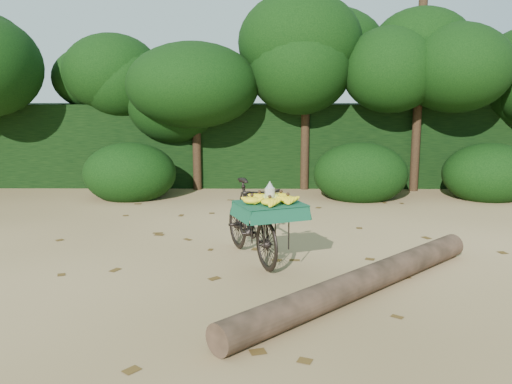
{
  "coord_description": "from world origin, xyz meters",
  "views": [
    {
      "loc": [
        -0.44,
        -6.13,
        2.05
      ],
      "look_at": [
        -0.5,
        0.22,
        0.88
      ],
      "focal_mm": 38.0,
      "sensor_mm": 36.0,
      "label": 1
    }
  ],
  "objects": [
    {
      "name": "tree_row",
      "position": [
        -0.65,
        5.5,
        2.0
      ],
      "size": [
        14.5,
        2.0,
        4.0
      ],
      "primitive_type": null,
      "color": "black",
      "rests_on": "ground"
    },
    {
      "name": "leaf_litter",
      "position": [
        0.0,
        0.65,
        0.01
      ],
      "size": [
        7.0,
        7.3,
        0.01
      ],
      "primitive_type": null,
      "color": "#4E3614",
      "rests_on": "ground"
    },
    {
      "name": "vendor_bicycle",
      "position": [
        -0.55,
        0.36,
        0.51
      ],
      "size": [
        1.19,
        1.81,
        1.0
      ],
      "rotation": [
        0.0,
        0.0,
        0.38
      ],
      "color": "black",
      "rests_on": "ground"
    },
    {
      "name": "hedge_backdrop",
      "position": [
        0.0,
        6.3,
        0.9
      ],
      "size": [
        26.0,
        1.8,
        1.8
      ],
      "primitive_type": "cube",
      "color": "black",
      "rests_on": "ground"
    },
    {
      "name": "ground",
      "position": [
        0.0,
        0.0,
        0.0
      ],
      "size": [
        80.0,
        80.0,
        0.0
      ],
      "primitive_type": "plane",
      "color": "tan",
      "rests_on": "ground"
    },
    {
      "name": "bush_clumps",
      "position": [
        0.5,
        4.3,
        0.45
      ],
      "size": [
        8.8,
        1.7,
        0.9
      ],
      "primitive_type": null,
      "color": "black",
      "rests_on": "ground"
    },
    {
      "name": "fallen_log",
      "position": [
        0.61,
        -0.82,
        0.14
      ],
      "size": [
        2.99,
        2.93,
        0.28
      ],
      "primitive_type": "cylinder",
      "rotation": [
        1.57,
        0.0,
        -0.8
      ],
      "color": "brown",
      "rests_on": "ground"
    }
  ]
}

